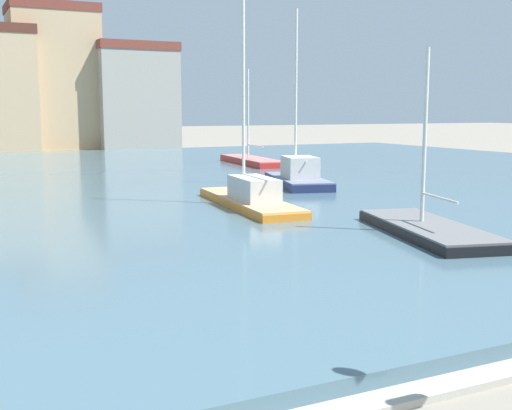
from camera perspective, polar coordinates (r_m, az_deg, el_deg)
The scene contains 7 objects.
harbor_water at distance 33.37m, azimuth -20.62°, elevation 1.31°, with size 80.96×52.10×0.38m, color #476675.
sailboat_navy at distance 31.52m, azimuth 3.50°, elevation 2.20°, with size 3.57×6.92×8.70m.
sailboat_red at distance 44.40m, azimuth -0.79°, elevation 3.77°, with size 2.54×9.23×6.69m.
sailboat_black at distance 20.08m, azimuth 14.16°, elevation -2.27°, with size 3.55×7.11×5.78m.
sailboat_orange at distance 24.93m, azimuth -1.05°, elevation 0.40°, with size 2.47×8.73×9.54m.
townhouse_narrow_midrow at distance 64.34m, azimuth -17.35°, elevation 10.53°, with size 7.93×6.46×13.56m.
townhouse_wide_warehouse at distance 64.37m, azimuth -10.77°, elevation 9.28°, with size 7.57×6.90×10.25m.
Camera 1 is at (-3.02, 0.52, 4.00)m, focal length 45.34 mm.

